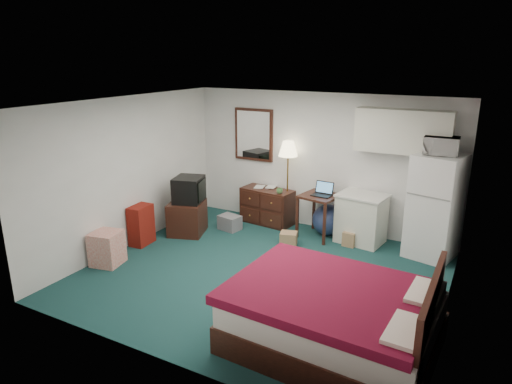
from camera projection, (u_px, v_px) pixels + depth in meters
The scene contains 25 objects.
floor at pixel (262, 274), 6.76m from camera, with size 5.00×4.50×0.01m, color #0C2F30.
ceiling at pixel (263, 104), 6.03m from camera, with size 5.00×4.50×0.01m, color white.
walls at pixel (263, 194), 6.40m from camera, with size 5.01×4.51×2.50m.
mirror at pixel (254, 135), 8.76m from camera, with size 0.80×0.06×1.00m, color white, non-canonical shape.
upper_cabinets at pixel (403, 131), 7.28m from camera, with size 1.50×0.35×0.70m, color silver, non-canonical shape.
headboard at pixel (429, 326), 4.51m from camera, with size 0.06×1.56×1.00m, color black, non-canonical shape.
dresser at pixel (267, 206), 8.75m from camera, with size 0.99×0.45×0.68m, color black, non-canonical shape.
floor_lamp at pixel (287, 184), 8.50m from camera, with size 0.35×0.35×1.62m, color #BC863D, non-canonical shape.
desk at pixel (319, 216), 8.07m from camera, with size 0.61×0.61×0.77m, color black, non-canonical shape.
exercise_ball at pixel (328, 220), 8.18m from camera, with size 0.56×0.56×0.56m, color navy.
kitchen_counter at pixel (361, 219), 7.83m from camera, with size 0.75×0.57×0.83m, color silver, non-canonical shape.
fridge at pixel (435, 207), 7.16m from camera, with size 0.69×0.69×1.67m, color white, non-canonical shape.
bed at pixel (333, 318), 5.02m from camera, with size 2.14×1.67×0.69m, color #430718, non-canonical shape.
tv_stand at pixel (187, 218), 8.26m from camera, with size 0.59×0.64×0.59m, color black, non-canonical shape.
suitcase at pixel (141, 225), 7.77m from camera, with size 0.26×0.42×0.69m, color maroon, non-canonical shape.
retail_box at pixel (107, 248), 7.03m from camera, with size 0.42×0.42×0.53m, color silver, non-canonical shape.
file_bin at pixel (230, 223), 8.47m from camera, with size 0.38×0.29×0.27m, color slate, non-canonical shape.
cardboard_box_a at pixel (289, 239), 7.76m from camera, with size 0.28×0.23×0.23m, color #9D8563, non-canonical shape.
cardboard_box_b at pixel (350, 238), 7.77m from camera, with size 0.21×0.25×0.25m, color #9D8563, non-canonical shape.
laptop at pixel (322, 190), 7.88m from camera, with size 0.33×0.27×0.23m, color black, non-canonical shape.
crt_tv at pixel (189, 189), 8.14m from camera, with size 0.49×0.53×0.46m, color black, non-canonical shape.
microwave at pixel (441, 144), 6.87m from camera, with size 0.50×0.28×0.34m, color white.
book_a at pixel (255, 181), 8.75m from camera, with size 0.18×0.02×0.24m, color #9D8563.
book_b at pixel (267, 181), 8.74m from camera, with size 0.18×0.02×0.24m, color #9D8563.
mug at pixel (280, 190), 8.37m from camera, with size 0.12×0.09×0.12m, color #4C8244.
Camera 1 is at (2.82, -5.43, 3.12)m, focal length 32.00 mm.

